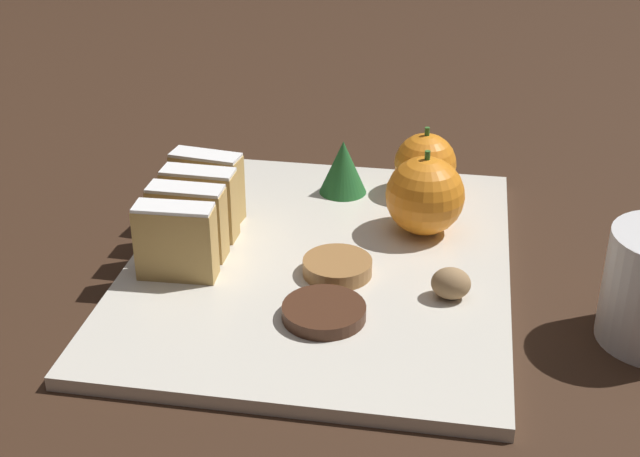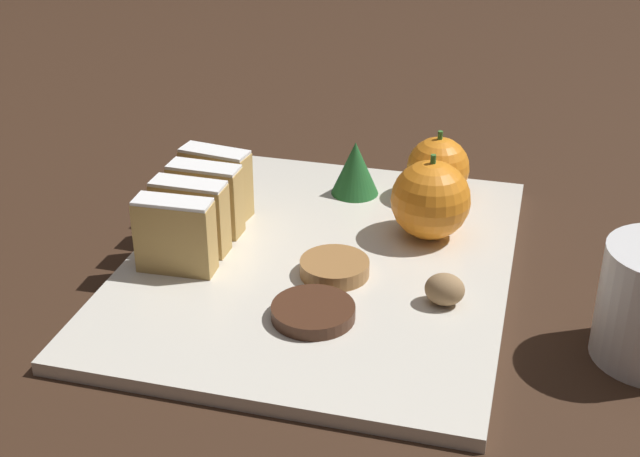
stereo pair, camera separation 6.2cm
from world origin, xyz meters
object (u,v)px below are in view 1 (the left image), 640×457
object	(u,v)px
orange_near	(425,196)
walnut	(451,283)
chocolate_cookie	(324,312)
orange_far	(425,164)

from	to	relation	value
orange_near	walnut	distance (m)	0.12
orange_near	chocolate_cookie	xyz separation A→B (m)	(-0.07, -0.16, -0.03)
walnut	chocolate_cookie	xyz separation A→B (m)	(-0.10, -0.05, -0.01)
orange_far	walnut	world-z (taller)	orange_far
orange_near	chocolate_cookie	distance (m)	0.18
orange_far	chocolate_cookie	size ratio (longest dim) A/B	1.05
orange_far	walnut	size ratio (longest dim) A/B	2.16
chocolate_cookie	walnut	bearing A→B (deg)	26.01
orange_far	walnut	bearing A→B (deg)	-80.09
walnut	chocolate_cookie	size ratio (longest dim) A/B	0.49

